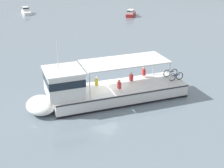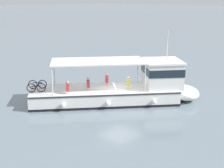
# 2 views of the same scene
# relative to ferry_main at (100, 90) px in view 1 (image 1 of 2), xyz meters

# --- Properties ---
(ground_plane) EXTENTS (400.00, 400.00, 0.00)m
(ground_plane) POSITION_rel_ferry_main_xyz_m (-0.06, 0.70, -1.02)
(ground_plane) COLOR slate
(ferry_main) EXTENTS (10.69, 11.61, 5.32)m
(ferry_main) POSITION_rel_ferry_main_xyz_m (0.00, 0.00, 0.00)
(ferry_main) COLOR white
(ferry_main) RESTS_ON ground
(motorboat_horizon_west) EXTENTS (3.65, 3.22, 1.26)m
(motorboat_horizon_west) POSITION_rel_ferry_main_xyz_m (-30.80, 24.85, -0.47)
(motorboat_horizon_west) COLOR white
(motorboat_horizon_west) RESTS_ON ground
(motorboat_off_stern) EXTENTS (2.28, 3.82, 1.26)m
(motorboat_off_stern) POSITION_rel_ferry_main_xyz_m (-12.69, 32.23, -0.47)
(motorboat_off_stern) COLOR maroon
(motorboat_off_stern) RESTS_ON ground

